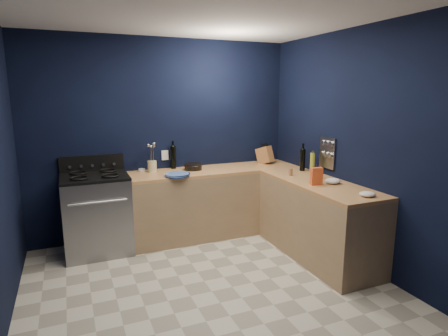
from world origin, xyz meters
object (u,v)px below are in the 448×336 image
knife_block (265,155)px  plate_stack (177,175)px  gas_range (97,215)px  crouton_bag (316,176)px  utensil_crock (152,166)px

knife_block → plate_stack: bearing=170.5°
gas_range → crouton_bag: crouton_bag is taller
gas_range → knife_block: (2.35, 0.12, 0.56)m
plate_stack → crouton_bag: 1.65m
crouton_bag → gas_range: bearing=159.2°
gas_range → utensil_crock: 0.90m
plate_stack → knife_block: size_ratio=1.28×
utensil_crock → knife_block: size_ratio=0.62×
gas_range → utensil_crock: size_ratio=6.39×
utensil_crock → crouton_bag: 2.07m
gas_range → crouton_bag: 2.62m
gas_range → plate_stack: (0.94, -0.22, 0.46)m
utensil_crock → crouton_bag: crouton_bag is taller
knife_block → crouton_bag: bearing=-117.2°
gas_range → plate_stack: 1.07m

